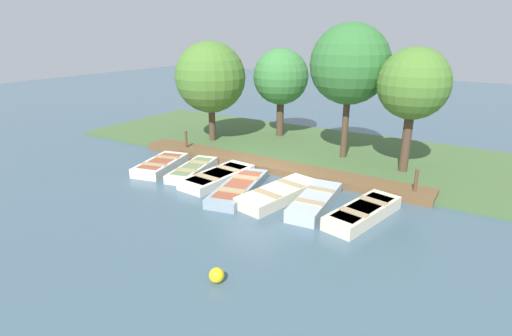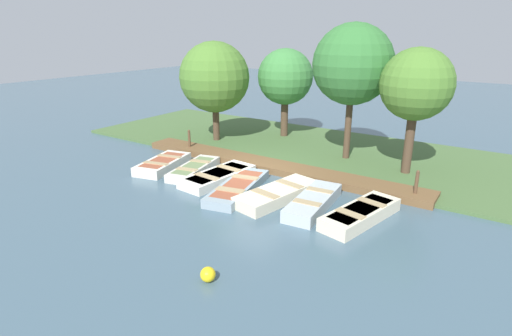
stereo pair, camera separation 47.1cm
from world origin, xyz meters
name	(u,v)px [view 1 (the left image)]	position (x,y,z in m)	size (l,w,h in m)	color
ground_plane	(252,178)	(0.00, 0.00, 0.00)	(80.00, 80.00, 0.00)	#425B6B
shore_bank	(306,147)	(-5.00, 0.00, 0.06)	(8.00, 24.00, 0.13)	#476638
dock_walkway	(269,166)	(-1.34, 0.00, 0.14)	(1.21, 13.26, 0.28)	brown
rowboat_0	(161,165)	(1.15, -3.88, 0.20)	(2.96, 1.82, 0.40)	silver
rowboat_1	(193,170)	(0.85, -2.38, 0.18)	(3.06, 1.58, 0.36)	beige
rowboat_2	(218,177)	(0.99, -0.98, 0.18)	(3.32, 1.49, 0.37)	silver
rowboat_3	(239,188)	(1.49, 0.35, 0.17)	(3.74, 1.87, 0.35)	#8C9EA8
rowboat_4	(279,193)	(1.28, 1.91, 0.21)	(3.49, 1.80, 0.43)	beige
rowboat_5	(315,201)	(1.23, 3.26, 0.22)	(3.16, 1.26, 0.44)	#B2BCC1
rowboat_6	(363,212)	(1.25, 4.89, 0.22)	(3.27, 1.67, 0.44)	beige
mooring_post_near	(186,142)	(-1.27, -4.57, 0.56)	(0.12, 0.12, 1.12)	brown
mooring_post_far	(416,184)	(-1.27, 5.92, 0.56)	(0.12, 0.12, 1.12)	brown
buoy	(217,275)	(6.33, 3.03, 0.18)	(0.37, 0.37, 0.37)	yellow
park_tree_far_left	(210,78)	(-3.45, -4.67, 3.36)	(3.52, 3.52, 5.14)	#4C3828
park_tree_left	(281,77)	(-6.20, -2.15, 3.27)	(2.91, 2.91, 4.75)	#4C3828
park_tree_center	(350,65)	(-4.25, 2.21, 4.23)	(3.41, 3.41, 5.95)	#4C3828
park_tree_right	(414,85)	(-3.72, 4.98, 3.63)	(2.75, 2.75, 5.05)	#4C3828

